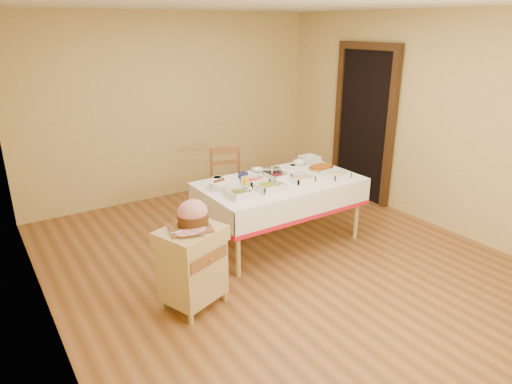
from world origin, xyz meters
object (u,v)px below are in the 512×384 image
(preserve_jar_right, at_px, (276,172))
(bread_basket, at_px, (219,185))
(preserve_jar_left, at_px, (267,173))
(brass_platter, at_px, (321,168))
(dining_table, at_px, (280,194))
(ham_on_board, at_px, (192,216))
(butcher_cart, at_px, (192,263))
(plate_stack, at_px, (309,159))
(mustard_bottle, at_px, (245,184))
(dining_chair, at_px, (228,184))

(preserve_jar_right, bearing_deg, bread_basket, -179.97)
(preserve_jar_left, xyz_separation_m, bread_basket, (-0.64, -0.03, -0.02))
(preserve_jar_right, height_order, brass_platter, preserve_jar_right)
(dining_table, distance_m, ham_on_board, 1.52)
(butcher_cart, xyz_separation_m, bread_basket, (0.71, 0.77, 0.37))
(plate_stack, height_order, brass_platter, plate_stack)
(preserve_jar_right, xyz_separation_m, mustard_bottle, (-0.56, -0.22, 0.03))
(butcher_cart, relative_size, ham_on_board, 1.99)
(butcher_cart, bearing_deg, dining_chair, 50.82)
(dining_table, bearing_deg, brass_platter, 6.90)
(ham_on_board, xyz_separation_m, brass_platter, (2.05, 0.68, -0.08))
(preserve_jar_left, distance_m, bread_basket, 0.64)
(butcher_cart, bearing_deg, ham_on_board, 38.15)
(dining_table, height_order, mustard_bottle, mustard_bottle)
(ham_on_board, bearing_deg, mustard_bottle, 31.00)
(butcher_cart, xyz_separation_m, dining_chair, (1.25, 1.54, 0.05))
(mustard_bottle, relative_size, bread_basket, 0.81)
(bread_basket, xyz_separation_m, brass_platter, (1.38, -0.06, -0.02))
(butcher_cart, height_order, dining_chair, dining_chair)
(dining_table, relative_size, plate_stack, 8.40)
(dining_table, xyz_separation_m, brass_platter, (0.67, 0.08, 0.18))
(preserve_jar_right, height_order, plate_stack, preserve_jar_right)
(ham_on_board, xyz_separation_m, mustard_bottle, (0.87, 0.52, -0.02))
(dining_chair, relative_size, plate_stack, 4.35)
(dining_chair, xyz_separation_m, bread_basket, (-0.54, -0.77, 0.32))
(butcher_cart, height_order, mustard_bottle, mustard_bottle)
(ham_on_board, distance_m, bread_basket, 1.00)
(butcher_cart, height_order, brass_platter, brass_platter)
(preserve_jar_right, height_order, bread_basket, preserve_jar_right)
(dining_chair, height_order, brass_platter, dining_chair)
(ham_on_board, bearing_deg, preserve_jar_right, 27.42)
(bread_basket, bearing_deg, dining_chair, 54.80)
(bread_basket, xyz_separation_m, plate_stack, (1.45, 0.25, -0.00))
(dining_chair, distance_m, brass_platter, 1.22)
(dining_table, height_order, bread_basket, bread_basket)
(butcher_cart, xyz_separation_m, plate_stack, (2.16, 1.02, 0.37))
(ham_on_board, bearing_deg, butcher_cart, -141.85)
(dining_chair, distance_m, plate_stack, 1.09)
(ham_on_board, relative_size, brass_platter, 1.12)
(bread_basket, bearing_deg, preserve_jar_left, 2.26)
(preserve_jar_left, height_order, mustard_bottle, mustard_bottle)
(plate_stack, bearing_deg, brass_platter, -103.06)
(preserve_jar_left, distance_m, plate_stack, 0.85)
(butcher_cart, xyz_separation_m, brass_platter, (2.09, 0.71, 0.35))
(butcher_cart, relative_size, plate_stack, 3.50)
(dining_table, relative_size, butcher_cart, 2.40)
(preserve_jar_left, bearing_deg, mustard_bottle, -151.32)
(dining_table, distance_m, dining_chair, 0.93)
(dining_table, xyz_separation_m, preserve_jar_right, (0.04, 0.14, 0.21))
(preserve_jar_right, relative_size, brass_platter, 0.34)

